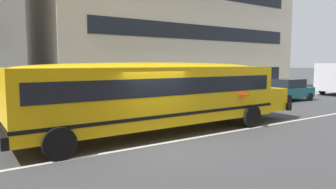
{
  "coord_description": "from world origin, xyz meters",
  "views": [
    {
      "loc": [
        -5.39,
        -8.72,
        2.75
      ],
      "look_at": [
        0.88,
        0.67,
        1.62
      ],
      "focal_mm": 32.55,
      "sensor_mm": 36.0,
      "label": 1
    }
  ],
  "objects": [
    {
      "name": "lane_centreline",
      "position": [
        0.0,
        0.0,
        0.0
      ],
      "size": [
        110.0,
        0.16,
        0.01
      ],
      "primitive_type": "cube",
      "color": "silver",
      "rests_on": "ground_plane"
    },
    {
      "name": "ground_plane",
      "position": [
        0.0,
        0.0,
        0.0
      ],
      "size": [
        400.0,
        400.0,
        0.0
      ],
      "primitive_type": "plane",
      "color": "#424244"
    },
    {
      "name": "sidewalk_far",
      "position": [
        0.0,
        7.72,
        0.01
      ],
      "size": [
        120.0,
        3.0,
        0.01
      ],
      "primitive_type": "cube",
      "color": "gray",
      "rests_on": "ground_plane"
    },
    {
      "name": "apartment_block_far_centre",
      "position": [
        9.92,
        15.3,
        6.65
      ],
      "size": [
        21.69,
        12.21,
        13.3
      ],
      "color": "beige",
      "rests_on": "ground_plane"
    },
    {
      "name": "parked_car_teal_beside_sign",
      "position": [
        14.67,
        5.06,
        0.84
      ],
      "size": [
        3.92,
        1.91,
        1.64
      ],
      "rotation": [
        0.0,
        0.0,
        -0.01
      ],
      "color": "#195B66",
      "rests_on": "ground_plane"
    },
    {
      "name": "school_bus",
      "position": [
        1.05,
        1.34,
        1.67
      ],
      "size": [
        12.59,
        2.98,
        2.81
      ],
      "rotation": [
        0.0,
        0.0,
        0.01
      ],
      "color": "yellow",
      "rests_on": "ground_plane"
    }
  ]
}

